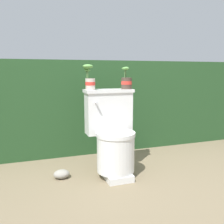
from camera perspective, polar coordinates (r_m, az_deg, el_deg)
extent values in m
plane|color=#75664C|center=(2.43, 3.05, -14.71)|extent=(12.00, 12.00, 0.00)
cube|color=#234723|center=(3.41, -4.62, 2.00)|extent=(4.38, 0.94, 1.11)
cube|color=silver|center=(2.43, 0.83, -13.88)|extent=(0.23, 0.36, 0.06)
cylinder|color=silver|center=(2.36, 0.84, -9.46)|extent=(0.35, 0.35, 0.34)
cylinder|color=silver|center=(2.31, 0.85, -5.07)|extent=(0.36, 0.36, 0.04)
cube|color=silver|center=(2.47, -0.79, -0.20)|extent=(0.45, 0.17, 0.41)
cube|color=silver|center=(2.44, -0.80, 4.87)|extent=(0.47, 0.19, 0.03)
cylinder|color=silver|center=(2.30, -3.64, 2.15)|extent=(0.02, 0.05, 0.02)
cylinder|color=beige|center=(2.37, -4.99, 6.37)|extent=(0.09, 0.09, 0.11)
cylinder|color=red|center=(2.37, -4.99, 6.50)|extent=(0.09, 0.09, 0.03)
cylinder|color=#332319|center=(2.37, -5.01, 7.53)|extent=(0.08, 0.08, 0.01)
cylinder|color=#4C753D|center=(2.38, -5.61, 8.48)|extent=(0.01, 0.01, 0.07)
ellipsoid|color=#569342|center=(2.38, -5.63, 9.45)|extent=(0.06, 0.04, 0.02)
cylinder|color=#4C753D|center=(2.37, -5.53, 8.87)|extent=(0.01, 0.01, 0.10)
ellipsoid|color=#569342|center=(2.37, -5.55, 10.35)|extent=(0.10, 0.07, 0.04)
cylinder|color=#4C753D|center=(2.38, -5.82, 8.70)|extent=(0.01, 0.01, 0.09)
ellipsoid|color=#569342|center=(2.38, -5.84, 9.84)|extent=(0.06, 0.04, 0.01)
cylinder|color=#47382D|center=(2.48, 3.33, 6.57)|extent=(0.10, 0.10, 0.11)
cylinder|color=red|center=(2.48, 3.33, 6.70)|extent=(0.11, 0.11, 0.03)
cylinder|color=#332319|center=(2.48, 3.34, 7.72)|extent=(0.09, 0.09, 0.01)
cylinder|color=#4C753D|center=(2.48, 3.19, 8.86)|extent=(0.01, 0.01, 0.09)
ellipsoid|color=#569342|center=(2.48, 3.20, 10.02)|extent=(0.06, 0.04, 0.02)
cylinder|color=#4C753D|center=(2.44, 2.91, 8.80)|extent=(0.01, 0.01, 0.08)
ellipsoid|color=#569342|center=(2.44, 2.91, 9.91)|extent=(0.06, 0.04, 0.02)
cylinder|color=#4C753D|center=(2.47, 3.07, 8.77)|extent=(0.01, 0.01, 0.08)
ellipsoid|color=#569342|center=(2.47, 3.08, 9.86)|extent=(0.07, 0.05, 0.03)
ellipsoid|color=gray|center=(2.44, -11.46, -13.73)|extent=(0.15, 0.12, 0.08)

